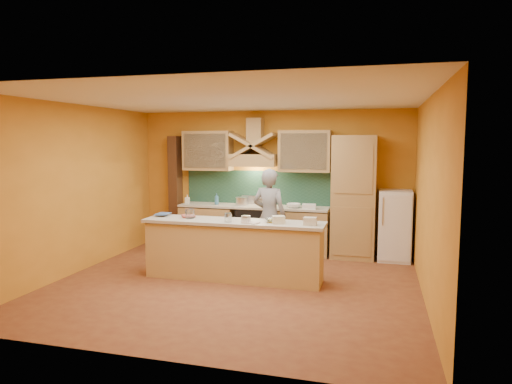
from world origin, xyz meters
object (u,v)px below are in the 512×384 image
(stove, at_px, (253,229))
(mixing_bowl, at_px, (273,220))
(kitchen_scale, at_px, (246,220))
(fridge, at_px, (395,225))
(person, at_px, (269,217))

(stove, distance_m, mixing_bowl, 2.12)
(kitchen_scale, relative_size, mixing_bowl, 0.44)
(stove, height_order, fridge, fridge)
(stove, distance_m, kitchen_scale, 2.18)
(person, bearing_deg, mixing_bowl, 116.75)
(stove, relative_size, fridge, 0.69)
(person, distance_m, mixing_bowl, 1.07)
(person, relative_size, kitchen_scale, 15.55)
(stove, bearing_deg, kitchen_scale, -77.60)
(fridge, xyz_separation_m, mixing_bowl, (-1.86, -1.88, 0.33))
(fridge, distance_m, mixing_bowl, 2.66)
(stove, relative_size, mixing_bowl, 3.60)
(fridge, height_order, kitchen_scale, fridge)
(stove, height_order, mixing_bowl, mixing_bowl)
(fridge, xyz_separation_m, kitchen_scale, (-2.25, -2.06, 0.34))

